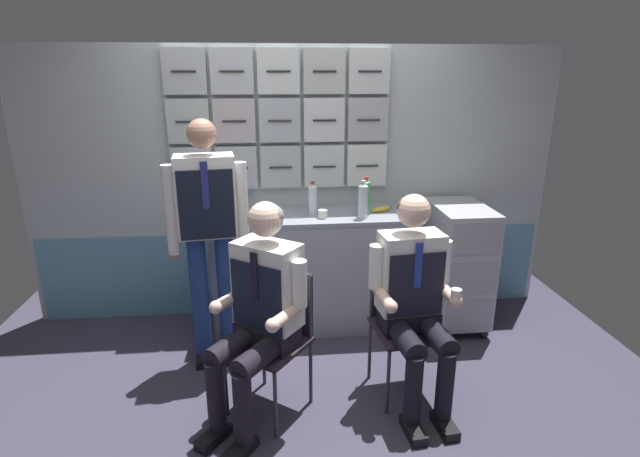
# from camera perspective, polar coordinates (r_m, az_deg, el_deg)

# --- Properties ---
(ground) EXTENTS (4.80, 4.80, 0.04)m
(ground) POSITION_cam_1_polar(r_m,az_deg,el_deg) (3.16, -1.22, -20.71)
(ground) COLOR #383445
(galley_bulkhead) EXTENTS (4.20, 0.14, 2.15)m
(galley_bulkhead) POSITION_cam_1_polar(r_m,az_deg,el_deg) (3.93, -3.16, 5.46)
(galley_bulkhead) COLOR #AEB7BC
(galley_bulkhead) RESTS_ON ground
(galley_counter) EXTENTS (1.57, 0.53, 0.92)m
(galley_counter) POSITION_cam_1_polar(r_m,az_deg,el_deg) (3.87, -0.70, -4.82)
(galley_counter) COLOR #959CA8
(galley_counter) RESTS_ON ground
(service_trolley) EXTENTS (0.40, 0.65, 0.98)m
(service_trolley) POSITION_cam_1_polar(r_m,az_deg,el_deg) (4.00, 15.68, -3.80)
(service_trolley) COLOR black
(service_trolley) RESTS_ON ground
(folding_chair_left) EXTENTS (0.56, 0.56, 0.85)m
(folding_chair_left) POSITION_cam_1_polar(r_m,az_deg,el_deg) (2.95, -5.02, -11.10)
(folding_chair_left) COLOR #2D2D33
(folding_chair_left) RESTS_ON ground
(crew_member_left) EXTENTS (0.64, 0.69, 1.29)m
(crew_member_left) POSITION_cam_1_polar(r_m,az_deg,el_deg) (2.75, -7.10, -8.93)
(crew_member_left) COLOR black
(crew_member_left) RESTS_ON ground
(folding_chair_right) EXTENTS (0.44, 0.44, 0.85)m
(folding_chair_right) POSITION_cam_1_polar(r_m,az_deg,el_deg) (3.15, 9.65, -9.36)
(folding_chair_right) COLOR #2D2D33
(folding_chair_right) RESTS_ON ground
(crew_member_right) EXTENTS (0.51, 0.65, 1.29)m
(crew_member_right) POSITION_cam_1_polar(r_m,az_deg,el_deg) (2.93, 10.96, -7.42)
(crew_member_right) COLOR black
(crew_member_right) RESTS_ON ground
(crew_member_standing) EXTENTS (0.53, 0.30, 1.68)m
(crew_member_standing) POSITION_cam_1_polar(r_m,az_deg,el_deg) (3.28, -12.93, 0.52)
(crew_member_standing) COLOR black
(crew_member_standing) RESTS_ON ground
(water_bottle_short) EXTENTS (0.07, 0.07, 0.28)m
(water_bottle_short) POSITION_cam_1_polar(r_m,az_deg,el_deg) (3.59, 5.04, 3.29)
(water_bottle_short) COLOR silver
(water_bottle_short) RESTS_ON galley_counter
(water_bottle_tall) EXTENTS (0.07, 0.07, 0.27)m
(water_bottle_tall) POSITION_cam_1_polar(r_m,az_deg,el_deg) (3.77, -9.20, 3.72)
(water_bottle_tall) COLOR silver
(water_bottle_tall) RESTS_ON galley_counter
(water_bottle_blue_cap) EXTENTS (0.07, 0.07, 0.29)m
(water_bottle_blue_cap) POSITION_cam_1_polar(r_m,az_deg,el_deg) (3.68, 5.36, 3.70)
(water_bottle_blue_cap) COLOR #469752
(water_bottle_blue_cap) RESTS_ON galley_counter
(water_bottle_clear) EXTENTS (0.07, 0.07, 0.25)m
(water_bottle_clear) POSITION_cam_1_polar(r_m,az_deg,el_deg) (3.69, -0.86, 3.48)
(water_bottle_clear) COLOR silver
(water_bottle_clear) RESTS_ON galley_counter
(espresso_cup_small) EXTENTS (0.06, 0.06, 0.07)m
(espresso_cup_small) POSITION_cam_1_polar(r_m,az_deg,el_deg) (3.74, 9.89, 2.17)
(espresso_cup_small) COLOR navy
(espresso_cup_small) RESTS_ON galley_counter
(coffee_cup_spare) EXTENTS (0.07, 0.07, 0.06)m
(coffee_cup_spare) POSITION_cam_1_polar(r_m,az_deg,el_deg) (3.60, 0.31, 1.72)
(coffee_cup_spare) COLOR silver
(coffee_cup_spare) RESTS_ON galley_counter
(snack_banana) EXTENTS (0.17, 0.10, 0.04)m
(snack_banana) POSITION_cam_1_polar(r_m,az_deg,el_deg) (3.80, 7.21, 2.27)
(snack_banana) COLOR yellow
(snack_banana) RESTS_ON galley_counter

